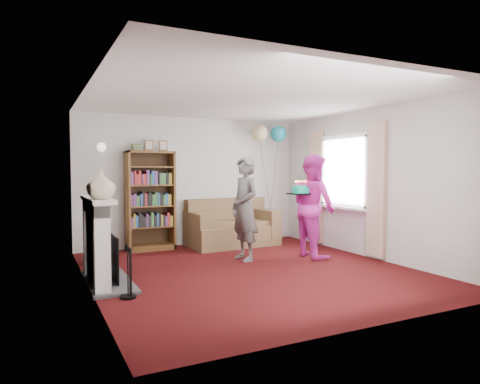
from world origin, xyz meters
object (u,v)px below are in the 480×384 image
person_magenta (313,206)px  bookcase (150,201)px  sofa (231,228)px  birthday_cake (301,190)px  person_striped (245,209)px

person_magenta → bookcase: bearing=52.9°
sofa → birthday_cake: 1.93m
bookcase → birthday_cake: size_ratio=5.74×
sofa → birthday_cake: (0.49, -1.68, 0.80)m
sofa → person_striped: size_ratio=1.01×
sofa → person_striped: bearing=-108.5°
sofa → bookcase: bearing=168.9°
sofa → person_magenta: 1.89m
person_striped → birthday_cake: bearing=66.5°
person_striped → person_magenta: size_ratio=0.97×
bookcase → sofa: bookcase is taller
person_magenta → person_striped: bearing=78.8°
bookcase → sofa: 1.67m
bookcase → person_magenta: (2.33, -1.87, -0.03)m
sofa → birthday_cake: bearing=-76.4°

